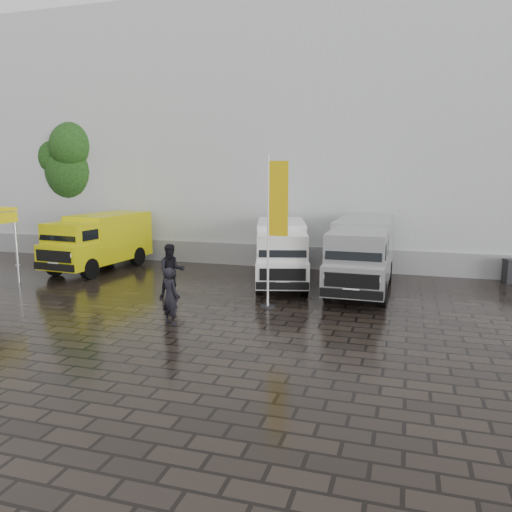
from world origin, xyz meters
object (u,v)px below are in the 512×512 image
Objects in this scene: van_silver at (362,256)px; person_front at (170,296)px; van_white at (281,254)px; van_yellow at (98,243)px; wheelie_bin at (512,271)px; flagpole at (274,224)px; person_tent at (172,271)px.

person_front is at bearing -129.55° from van_silver.
person_front is (-1.71, -5.97, -0.35)m from van_white.
van_yellow is 5.59× the size of wheelie_bin.
van_yellow is 9.10m from person_front.
van_yellow reaches higher than van_white.
wheelie_bin is at bearing 13.49° from van_yellow.
wheelie_bin is at bearing 2.63° from van_white.
van_silver is at bearing -164.74° from wheelie_bin.
person_tent is at bearing 176.48° from flagpole.
person_front reaches higher than wheelie_bin.
flagpole reaches higher than person_tent.
van_yellow is 0.89× the size of van_silver.
flagpole reaches higher than van_yellow.
van_silver is (3.05, -0.33, 0.10)m from van_white.
wheelie_bin is (16.79, 2.41, -0.74)m from van_yellow.
person_tent is at bearing -154.29° from van_silver.
van_silver is at bearing 2.12° from van_yellow.
flagpole is (-2.44, -3.08, 1.38)m from van_silver.
person_tent reaches higher than wheelie_bin.
flagpole reaches higher than van_white.
wheelie_bin is 12.98m from person_tent.
person_tent reaches higher than person_front.
van_yellow is 0.97× the size of van_white.
flagpole is at bearing -127.81° from van_silver.
van_yellow reaches higher than person_front.
wheelie_bin is at bearing 29.70° from van_silver.
van_silver is 4.17m from flagpole.
flagpole is 4.04m from person_tent.
van_white is 6.22m from person_front.
flagpole is at bearing -156.09° from wheelie_bin.
wheelie_bin is 13.41m from person_front.
wheelie_bin is 0.57× the size of person_front.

